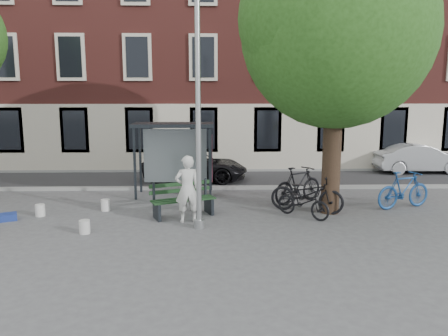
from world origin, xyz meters
name	(u,v)px	position (x,y,z in m)	size (l,w,h in m)	color
ground	(199,228)	(0.00, 0.00, 0.00)	(90.00, 90.00, 0.00)	#4C4C4F
road	(203,179)	(0.00, 7.00, 0.01)	(40.00, 4.00, 0.01)	#28282B
curb_near	(203,188)	(0.00, 5.00, 0.06)	(40.00, 0.25, 0.12)	gray
curb_far	(204,170)	(0.00, 9.00, 0.06)	(40.00, 0.25, 0.12)	gray
building_row	(204,32)	(0.00, 13.00, 7.00)	(30.00, 8.00, 14.00)	brown
lamppost	(198,126)	(0.00, 0.00, 2.78)	(0.28, 0.35, 6.11)	#9EA0A3
tree_right	(339,24)	(4.01, 1.38, 5.62)	(5.76, 5.60, 8.20)	black
bus_shelter	(185,143)	(-0.61, 4.11, 1.92)	(2.85, 1.45, 2.62)	#1E2328
painter	(187,189)	(-0.35, 0.60, 0.97)	(0.70, 0.46, 1.93)	silver
bench	(183,201)	(-0.53, 1.25, 0.45)	(2.00, 1.29, 0.99)	#1E2328
bike_a	(307,193)	(3.29, 1.57, 0.59)	(0.79, 2.26, 1.19)	black
bike_b	(404,190)	(6.50, 1.95, 0.61)	(0.57, 2.02, 1.21)	navy
bike_c	(303,202)	(3.06, 1.00, 0.46)	(0.62, 1.77, 0.93)	black
bike_d	(298,185)	(3.26, 2.76, 0.62)	(0.59, 2.07, 1.25)	black
car_dark	(195,166)	(-0.34, 6.86, 0.61)	(2.03, 4.40, 1.22)	black
car_silver	(420,158)	(10.10, 8.40, 0.68)	(1.44, 4.14, 1.36)	#A6A8AD
blue_crate	(7,217)	(-5.62, 0.91, 0.10)	(0.55, 0.40, 0.20)	navy
bucket_a	(85,227)	(-3.00, -0.38, 0.18)	(0.28, 0.28, 0.36)	silver
bucket_b	(40,210)	(-4.82, 1.35, 0.18)	(0.28, 0.28, 0.36)	silver
bucket_c	(105,205)	(-3.00, 1.92, 0.18)	(0.28, 0.28, 0.36)	silver
notice_sign	(330,160)	(4.32, 2.78, 1.46)	(0.34, 0.11, 1.99)	#9EA0A3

